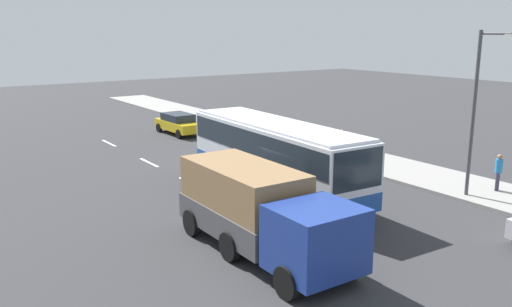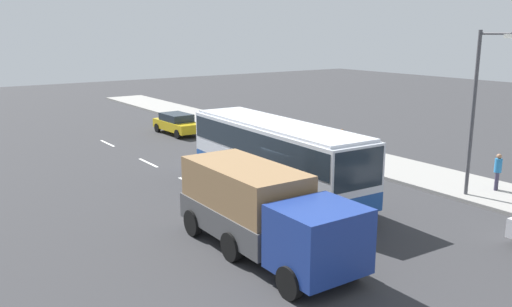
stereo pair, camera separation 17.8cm
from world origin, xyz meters
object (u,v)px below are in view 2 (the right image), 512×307
Objects in this scene: pedestrian_near_curb at (498,169)px; street_lamp at (477,103)px; pedestrian_at_crossing at (342,141)px; coach_bus at (276,150)px; cargo_truck at (262,210)px; car_yellow_taxi at (177,123)px.

street_lamp is at bearing -115.88° from pedestrian_near_curb.
pedestrian_at_crossing is 8.83m from street_lamp.
pedestrian_near_curb is 0.99× the size of pedestrian_at_crossing.
pedestrian_near_curb is 0.24× the size of street_lamp.
street_lamp is (-0.26, -1.68, 3.09)m from pedestrian_near_curb.
coach_bus is 1.43× the size of cargo_truck.
cargo_truck is 21.72m from car_yellow_taxi.
street_lamp is at bearing 8.61° from car_yellow_taxi.
cargo_truck is at bearing -48.67° from pedestrian_at_crossing.
cargo_truck is (4.92, -4.29, -0.53)m from coach_bus.
pedestrian_near_curb is (21.14, 5.31, 0.34)m from car_yellow_taxi.
street_lamp reaches higher than pedestrian_at_crossing.
coach_bus reaches higher than car_yellow_taxi.
coach_bus is at bearing -60.81° from pedestrian_at_crossing.
cargo_truck is at bearing -38.37° from coach_bus.
cargo_truck reaches higher than pedestrian_at_crossing.
pedestrian_at_crossing is at bearing 125.94° from cargo_truck.
pedestrian_at_crossing is at bearing 15.79° from car_yellow_taxi.
street_lamp is at bearing 53.76° from coach_bus.
coach_bus is 8.81m from street_lamp.
car_yellow_taxi is 0.62× the size of street_lamp.
cargo_truck is 4.45× the size of pedestrian_near_curb.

